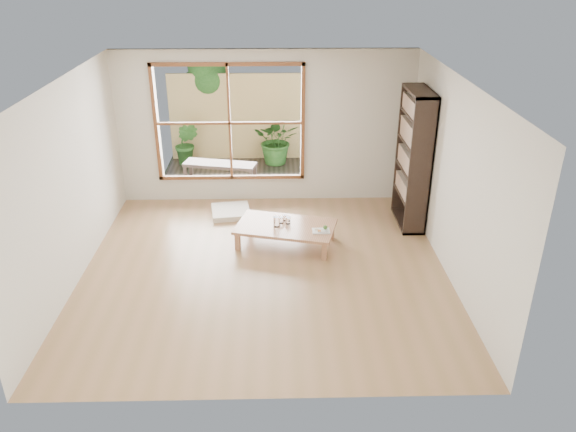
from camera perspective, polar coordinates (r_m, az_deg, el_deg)
name	(u,v)px	position (r m, az deg, el deg)	size (l,w,h in m)	color
ground	(265,269)	(7.86, -2.36, -5.40)	(5.00, 5.00, 0.00)	#A77B53
low_table	(286,228)	(8.37, -0.24, -1.18)	(1.60, 1.15, 0.32)	tan
floor_cushion	(231,212)	(9.47, -5.83, 0.45)	(0.62, 0.62, 0.09)	beige
bookshelf	(413,159)	(8.97, 12.61, 5.65)	(0.35, 0.97, 2.16)	black
glass_tall	(276,222)	(8.28, -1.19, -0.58)	(0.09, 0.09, 0.16)	silver
glass_mid	(288,220)	(8.38, 0.00, -0.46)	(0.07, 0.07, 0.11)	silver
glass_short	(285,218)	(8.48, -0.27, -0.19)	(0.07, 0.07, 0.09)	silver
glass_small	(281,220)	(8.40, -0.73, -0.43)	(0.07, 0.07, 0.09)	silver
food_tray	(322,230)	(8.19, 3.45, -1.43)	(0.26, 0.18, 0.08)	white
deck	(237,176)	(11.09, -5.22, 4.07)	(2.80, 2.00, 0.05)	#312B24
garden_bench	(220,166)	(10.54, -6.93, 5.06)	(1.39, 0.67, 0.42)	black
bamboo_fence	(238,117)	(11.76, -5.11, 9.94)	(2.80, 0.06, 1.80)	tan
shrub_right	(277,140)	(11.51, -1.10, 7.76)	(0.90, 0.78, 1.00)	#2F5E22
shrub_left	(187,144)	(11.64, -10.26, 7.26)	(0.49, 0.39, 0.89)	#2F5E22
garden_tree	(204,79)	(11.94, -8.50, 13.60)	(1.04, 0.85, 2.22)	#4C3D2D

